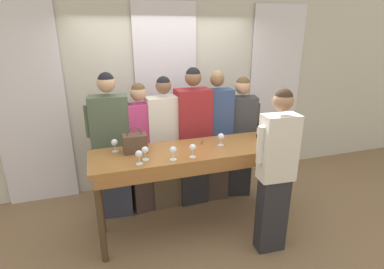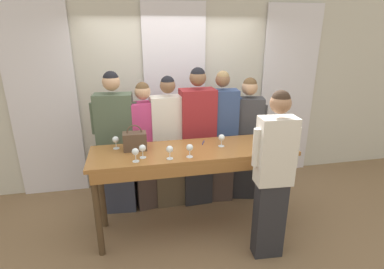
{
  "view_description": "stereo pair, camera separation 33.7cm",
  "coord_description": "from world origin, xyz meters",
  "px_view_note": "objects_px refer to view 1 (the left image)",
  "views": [
    {
      "loc": [
        -0.97,
        -2.97,
        2.31
      ],
      "look_at": [
        0.0,
        0.07,
        1.2
      ],
      "focal_mm": 28.0,
      "sensor_mm": 36.0,
      "label": 1
    },
    {
      "loc": [
        -0.65,
        -3.05,
        2.31
      ],
      "look_at": [
        0.0,
        0.07,
        1.2
      ],
      "focal_mm": 28.0,
      "sensor_mm": 36.0,
      "label": 2
    }
  ],
  "objects_px": {
    "guest_cream_sweater": "(165,144)",
    "wine_glass_front_left": "(173,151)",
    "wine_glass_center_left": "(193,148)",
    "guest_beige_cap": "(240,136)",
    "host_pouring": "(276,171)",
    "wine_glass_front_mid": "(115,143)",
    "handbag": "(135,143)",
    "wine_glass_center_mid": "(139,154)",
    "wine_glass_center_right": "(145,151)",
    "wine_bottle": "(260,128)",
    "guest_olive_jacket": "(112,147)",
    "guest_pink_top": "(142,148)",
    "guest_navy_coat": "(216,137)",
    "wine_glass_front_right": "(221,137)",
    "guest_striped_shirt": "(193,138)",
    "tasting_bar": "(195,161)"
  },
  "relations": [
    {
      "from": "wine_glass_front_mid",
      "to": "guest_navy_coat",
      "type": "relative_size",
      "value": 0.08
    },
    {
      "from": "guest_beige_cap",
      "to": "host_pouring",
      "type": "height_order",
      "value": "host_pouring"
    },
    {
      "from": "wine_bottle",
      "to": "wine_glass_center_left",
      "type": "bearing_deg",
      "value": -161.73
    },
    {
      "from": "wine_glass_front_mid",
      "to": "host_pouring",
      "type": "bearing_deg",
      "value": -27.43
    },
    {
      "from": "wine_glass_front_mid",
      "to": "wine_bottle",
      "type": "bearing_deg",
      "value": -2.57
    },
    {
      "from": "wine_glass_center_right",
      "to": "guest_beige_cap",
      "type": "relative_size",
      "value": 0.08
    },
    {
      "from": "wine_glass_front_right",
      "to": "guest_cream_sweater",
      "type": "relative_size",
      "value": 0.08
    },
    {
      "from": "wine_glass_front_right",
      "to": "guest_cream_sweater",
      "type": "bearing_deg",
      "value": 132.86
    },
    {
      "from": "wine_bottle",
      "to": "guest_olive_jacket",
      "type": "bearing_deg",
      "value": 164.91
    },
    {
      "from": "wine_glass_front_right",
      "to": "guest_beige_cap",
      "type": "height_order",
      "value": "guest_beige_cap"
    },
    {
      "from": "wine_glass_front_mid",
      "to": "wine_glass_center_left",
      "type": "bearing_deg",
      "value": -27.75
    },
    {
      "from": "guest_olive_jacket",
      "to": "wine_bottle",
      "type": "bearing_deg",
      "value": -15.09
    },
    {
      "from": "guest_pink_top",
      "to": "guest_striped_shirt",
      "type": "relative_size",
      "value": 0.92
    },
    {
      "from": "wine_glass_front_left",
      "to": "guest_striped_shirt",
      "type": "height_order",
      "value": "guest_striped_shirt"
    },
    {
      "from": "wine_glass_center_left",
      "to": "guest_beige_cap",
      "type": "bearing_deg",
      "value": 39.82
    },
    {
      "from": "wine_bottle",
      "to": "wine_glass_center_right",
      "type": "height_order",
      "value": "wine_bottle"
    },
    {
      "from": "handbag",
      "to": "guest_navy_coat",
      "type": "relative_size",
      "value": 0.16
    },
    {
      "from": "wine_glass_front_right",
      "to": "guest_striped_shirt",
      "type": "xyz_separation_m",
      "value": [
        -0.15,
        0.57,
        -0.19
      ]
    },
    {
      "from": "handbag",
      "to": "guest_pink_top",
      "type": "xyz_separation_m",
      "value": [
        0.13,
        0.48,
        -0.25
      ]
    },
    {
      "from": "wine_glass_front_left",
      "to": "wine_glass_center_mid",
      "type": "distance_m",
      "value": 0.35
    },
    {
      "from": "host_pouring",
      "to": "wine_glass_front_right",
      "type": "bearing_deg",
      "value": 119.59
    },
    {
      "from": "wine_bottle",
      "to": "wine_glass_front_right",
      "type": "bearing_deg",
      "value": -170.3
    },
    {
      "from": "wine_glass_center_mid",
      "to": "guest_cream_sweater",
      "type": "height_order",
      "value": "guest_cream_sweater"
    },
    {
      "from": "wine_glass_front_right",
      "to": "wine_glass_center_mid",
      "type": "relative_size",
      "value": 1.0
    },
    {
      "from": "handbag",
      "to": "wine_glass_center_mid",
      "type": "relative_size",
      "value": 2.01
    },
    {
      "from": "wine_glass_front_left",
      "to": "guest_navy_coat",
      "type": "xyz_separation_m",
      "value": [
        0.8,
        0.81,
        -0.21
      ]
    },
    {
      "from": "guest_striped_shirt",
      "to": "guest_pink_top",
      "type": "bearing_deg",
      "value": 180.0
    },
    {
      "from": "wine_glass_front_right",
      "to": "guest_navy_coat",
      "type": "xyz_separation_m",
      "value": [
        0.17,
        0.57,
        -0.21
      ]
    },
    {
      "from": "tasting_bar",
      "to": "wine_glass_front_left",
      "type": "relative_size",
      "value": 15.85
    },
    {
      "from": "wine_glass_center_right",
      "to": "wine_glass_front_left",
      "type": "bearing_deg",
      "value": -17.77
    },
    {
      "from": "handbag",
      "to": "guest_beige_cap",
      "type": "xyz_separation_m",
      "value": [
        1.52,
        0.48,
        -0.25
      ]
    },
    {
      "from": "wine_glass_front_mid",
      "to": "guest_beige_cap",
      "type": "height_order",
      "value": "guest_beige_cap"
    },
    {
      "from": "wine_bottle",
      "to": "guest_striped_shirt",
      "type": "distance_m",
      "value": 0.89
    },
    {
      "from": "wine_glass_front_mid",
      "to": "wine_glass_front_right",
      "type": "bearing_deg",
      "value": -8.44
    },
    {
      "from": "wine_glass_center_mid",
      "to": "wine_glass_center_right",
      "type": "relative_size",
      "value": 1.0
    },
    {
      "from": "wine_glass_front_left",
      "to": "wine_glass_center_mid",
      "type": "relative_size",
      "value": 1.0
    },
    {
      "from": "handbag",
      "to": "host_pouring",
      "type": "xyz_separation_m",
      "value": [
        1.32,
        -0.72,
        -0.2
      ]
    },
    {
      "from": "wine_glass_front_mid",
      "to": "wine_glass_front_right",
      "type": "xyz_separation_m",
      "value": [
        1.18,
        -0.18,
        0.0
      ]
    },
    {
      "from": "wine_glass_front_mid",
      "to": "guest_pink_top",
      "type": "height_order",
      "value": "guest_pink_top"
    },
    {
      "from": "wine_glass_front_right",
      "to": "wine_glass_center_right",
      "type": "height_order",
      "value": "same"
    },
    {
      "from": "guest_cream_sweater",
      "to": "wine_glass_front_left",
      "type": "bearing_deg",
      "value": -96.84
    },
    {
      "from": "guest_olive_jacket",
      "to": "wine_glass_front_mid",
      "type": "bearing_deg",
      "value": -87.62
    },
    {
      "from": "wine_glass_center_right",
      "to": "host_pouring",
      "type": "relative_size",
      "value": 0.08
    },
    {
      "from": "handbag",
      "to": "guest_pink_top",
      "type": "distance_m",
      "value": 0.56
    },
    {
      "from": "tasting_bar",
      "to": "host_pouring",
      "type": "relative_size",
      "value": 1.27
    },
    {
      "from": "tasting_bar",
      "to": "guest_cream_sweater",
      "type": "bearing_deg",
      "value": 107.71
    },
    {
      "from": "wine_glass_center_right",
      "to": "guest_cream_sweater",
      "type": "height_order",
      "value": "guest_cream_sweater"
    },
    {
      "from": "tasting_bar",
      "to": "wine_glass_center_left",
      "type": "xyz_separation_m",
      "value": [
        -0.08,
        -0.18,
        0.24
      ]
    },
    {
      "from": "handbag",
      "to": "guest_olive_jacket",
      "type": "bearing_deg",
      "value": 115.5
    },
    {
      "from": "guest_pink_top",
      "to": "guest_navy_coat",
      "type": "distance_m",
      "value": 1.01
    }
  ]
}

